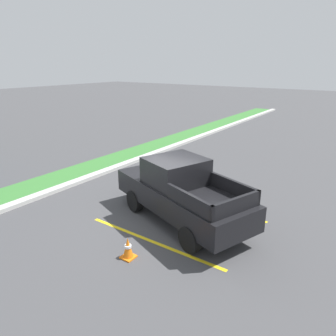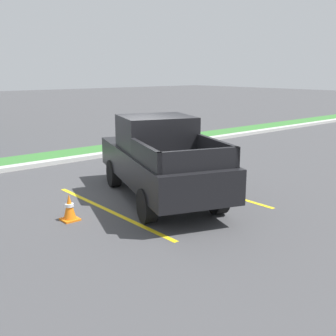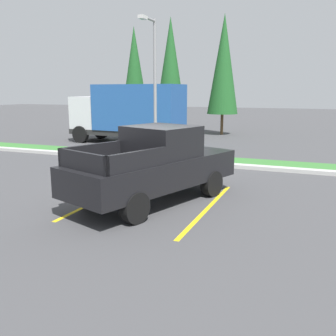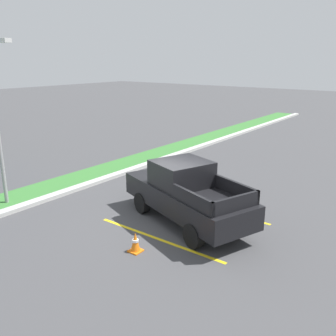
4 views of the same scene
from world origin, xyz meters
name	(u,v)px [view 1 (image 1 of 4)]	position (x,y,z in m)	size (l,w,h in m)	color
ground_plane	(161,220)	(0.00, 0.00, 0.00)	(120.00, 120.00, 0.00)	#424244
parking_line_near	(152,241)	(-1.25, -0.58, 0.00)	(0.12, 4.80, 0.01)	yellow
parking_line_far	(203,204)	(1.85, -0.58, 0.00)	(0.12, 4.80, 0.01)	yellow
curb_strip	(66,186)	(0.00, 5.00, 0.07)	(56.00, 0.40, 0.15)	#B2B2AD
grass_median	(50,181)	(0.00, 6.10, 0.03)	(56.00, 1.80, 0.06)	#387533
pickup_truck_main	(180,192)	(0.32, -0.53, 1.04)	(3.54, 5.55, 2.10)	black
traffic_cone	(128,248)	(-2.25, -0.55, 0.29)	(0.36, 0.36, 0.60)	orange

